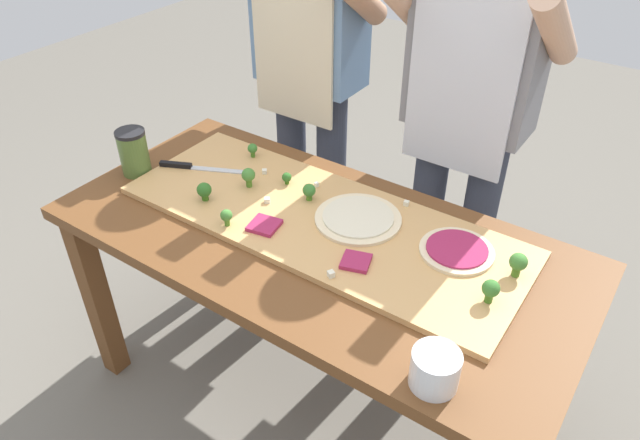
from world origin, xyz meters
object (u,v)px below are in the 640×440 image
object	(u,v)px
broccoli_floret_front_mid	(204,190)
cook_left	(309,57)
prep_table	(316,263)
flour_cup	(435,371)
broccoli_floret_back_left	(309,191)
cheese_crumble_d	(317,185)
cook_right	(470,98)
pizza_whole_cheese_artichoke	(358,218)
pizza_whole_beet_magenta	(457,250)
broccoli_floret_front_left	(287,178)
broccoli_floret_back_right	(253,149)
broccoli_floret_front_right	(226,216)
broccoli_floret_back_mid	(491,288)
chefs_knife	(191,167)
cheese_crumble_a	(406,203)
pizza_slice_far_left	(356,261)
cheese_crumble_e	(331,274)
cheese_crumble_c	(265,171)
sauce_jar	(134,152)
broccoli_floret_center_left	(518,263)
broccoli_floret_center_right	(248,176)
pizza_slice_near_right	(264,225)
cheese_crumble_b	(267,200)

from	to	relation	value
broccoli_floret_front_mid	cook_left	bearing A→B (deg)	97.18
prep_table	flour_cup	distance (m)	0.61
prep_table	broccoli_floret_back_left	distance (m)	0.22
cheese_crumble_d	cook_right	world-z (taller)	cook_right
pizza_whole_cheese_artichoke	pizza_whole_beet_magenta	distance (m)	0.30
broccoli_floret_front_mid	broccoli_floret_front_left	bearing A→B (deg)	54.86
prep_table	broccoli_floret_back_right	distance (m)	0.50
broccoli_floret_front_right	broccoli_floret_back_mid	bearing A→B (deg)	10.10
broccoli_floret_back_right	broccoli_floret_front_left	xyz separation A→B (m)	(0.20, -0.07, -0.01)
chefs_knife	pizza_whole_cheese_artichoke	distance (m)	0.62
prep_table	flour_cup	xyz separation A→B (m)	(0.51, -0.29, 0.15)
broccoli_floret_back_right	cheese_crumble_a	distance (m)	0.58
pizza_slice_far_left	broccoli_floret_back_right	distance (m)	0.65
broccoli_floret_front_mid	flour_cup	size ratio (longest dim) A/B	0.55
flour_cup	broccoli_floret_front_left	bearing A→B (deg)	148.98
broccoli_floret_back_left	broccoli_floret_front_right	size ratio (longest dim) A/B	1.04
cheese_crumble_a	cheese_crumble_e	size ratio (longest dim) A/B	0.90
cheese_crumble_d	cheese_crumble_e	size ratio (longest dim) A/B	0.78
broccoli_floret_front_mid	broccoli_floret_back_right	bearing A→B (deg)	99.50
cheese_crumble_c	cook_left	xyz separation A→B (m)	(-0.14, 0.45, 0.22)
cheese_crumble_a	cheese_crumble_d	xyz separation A→B (m)	(-0.29, -0.07, -0.00)
broccoli_floret_back_mid	flour_cup	size ratio (longest dim) A/B	0.61
pizza_whole_cheese_artichoke	sauce_jar	xyz separation A→B (m)	(-0.77, -0.17, 0.05)
pizza_whole_beet_magenta	broccoli_floret_back_mid	world-z (taller)	broccoli_floret_back_mid
prep_table	cheese_crumble_c	world-z (taller)	cheese_crumble_c
broccoli_floret_front_right	broccoli_floret_center_left	world-z (taller)	broccoli_floret_center_left
broccoli_floret_front_mid	broccoli_floret_center_right	bearing A→B (deg)	65.42
cook_left	broccoli_floret_front_left	bearing A→B (deg)	-62.69
broccoli_floret_back_left	broccoli_floret_back_right	size ratio (longest dim) A/B	1.12
prep_table	broccoli_floret_center_left	world-z (taller)	broccoli_floret_center_left
broccoli_floret_front_mid	broccoli_floret_back_mid	distance (m)	0.89
broccoli_floret_back_mid	broccoli_floret_front_mid	bearing A→B (deg)	-175.32
cook_right	broccoli_floret_front_left	bearing A→B (deg)	-130.73
pizza_slice_near_right	cheese_crumble_c	world-z (taller)	cheese_crumble_c
chefs_knife	pizza_whole_beet_magenta	world-z (taller)	same
cheese_crumble_b	flour_cup	distance (m)	0.78
prep_table	cheese_crumble_a	world-z (taller)	cheese_crumble_a
pizza_whole_beet_magenta	broccoli_floret_center_left	distance (m)	0.17
pizza_slice_near_right	broccoli_floret_back_mid	xyz separation A→B (m)	(0.65, 0.08, 0.03)
cheese_crumble_e	cook_left	distance (m)	0.99
broccoli_floret_front_mid	cook_right	bearing A→B (deg)	50.96
broccoli_floret_front_right	cheese_crumble_a	size ratio (longest dim) A/B	3.52
cheese_crumble_d	broccoli_floret_back_left	bearing A→B (deg)	-72.25
cheese_crumble_e	cook_right	world-z (taller)	cook_right
broccoli_floret_center_left	chefs_knife	bearing A→B (deg)	-175.24
pizza_whole_cheese_artichoke	broccoli_floret_back_left	world-z (taller)	broccoli_floret_back_left
cook_right	flour_cup	bearing A→B (deg)	-69.68
broccoli_floret_front_right	cheese_crumble_b	size ratio (longest dim) A/B	3.21
cheese_crumble_b	pizza_whole_cheese_artichoke	bearing A→B (deg)	16.04
pizza_slice_near_right	broccoli_floret_front_mid	world-z (taller)	broccoli_floret_front_mid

